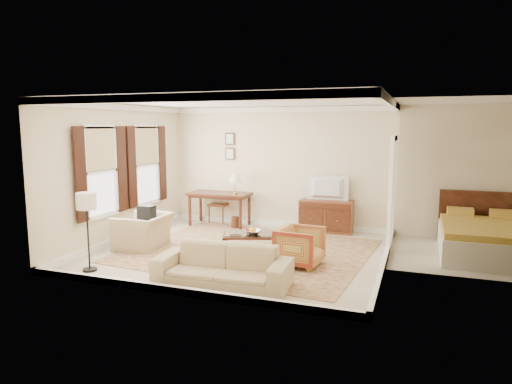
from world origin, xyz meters
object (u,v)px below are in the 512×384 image
Objects in this scene: writing_desk at (219,197)px; sofa at (222,259)px; club_armchair at (143,226)px; coffee_table at (251,238)px; striped_armchair at (300,245)px; sideboard at (326,216)px; tv at (327,180)px.

sofa is at bearing -65.05° from writing_desk.
club_armchair reaches higher than sofa.
club_armchair is (-2.24, -0.20, 0.12)m from coffee_table.
coffee_table is at bearing -53.37° from writing_desk.
sideboard is at bearing 6.79° from striped_armchair.
coffee_table is 2.25m from club_armchair.
tv is at bearing 6.81° from striped_armchair.
tv is 0.78× the size of coffee_table.
tv is at bearing 4.20° from writing_desk.
sideboard is at bearing 4.64° from writing_desk.
sofa reaches higher than coffee_table.
sideboard is at bearing -90.00° from tv.
striped_armchair is 0.36× the size of sofa.
sideboard is 4.14m from club_armchair.
tv reaches higher than coffee_table.
sofa is (2.39, -1.46, -0.05)m from club_armchair.
coffee_table is at bearing -111.15° from sideboard.
striped_armchair is at bearing -88.41° from sideboard.
tv reaches higher than club_armchair.
writing_desk reaches higher than coffee_table.
club_armchair is (-0.58, -2.43, -0.25)m from writing_desk.
tv is 1.21× the size of striped_armchair.
club_armchair is (-3.19, -2.62, -0.75)m from tv.
club_armchair is 0.50× the size of sofa.
striped_armchair is at bearing 54.23° from sofa.
club_armchair is at bearing 145.70° from sofa.
coffee_table is 1.66m from sofa.
writing_desk is 2.51m from club_armchair.
striped_armchair is (0.08, -2.72, -0.83)m from tv.
sofa is at bearing -84.96° from coffee_table.
striped_armchair is at bearing 91.60° from tv.
sideboard is 1.31× the size of tv.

